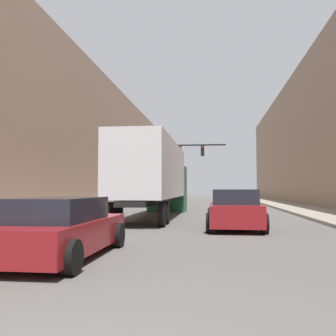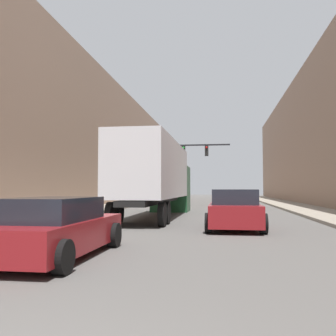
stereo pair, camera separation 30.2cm
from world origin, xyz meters
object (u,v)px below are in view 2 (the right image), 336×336
Objects in this scene: semi_truck at (158,176)px; sedan_car at (55,228)px; suv_car at (234,210)px; traffic_signal_gantry at (165,159)px.

sedan_car is at bearing -91.11° from semi_truck.
semi_truck is at bearing 125.58° from suv_car.
sedan_car is 0.56× the size of traffic_signal_gantry.
suv_car is 18.63m from traffic_signal_gantry.
semi_truck is at bearing 88.89° from sedan_car.
suv_car is at bearing 58.14° from sedan_car.
suv_car is 0.56× the size of traffic_signal_gantry.
semi_truck is 1.59× the size of traffic_signal_gantry.
suv_car is at bearing -54.42° from semi_truck.
semi_truck reaches higher than suv_car.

